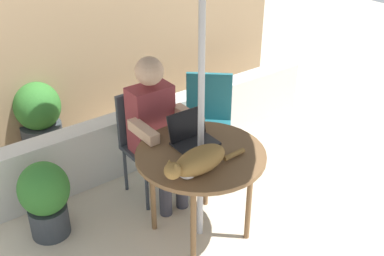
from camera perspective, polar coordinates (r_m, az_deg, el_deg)
ground_plane at (r=3.71m, az=0.94°, el=-12.40°), size 14.00×14.00×0.00m
fence_back at (r=4.66m, az=-13.17°, el=8.70°), size 4.71×0.08×1.77m
planter_wall_low at (r=4.31m, az=-8.01°, el=-1.68°), size 4.24×0.20×0.54m
patio_table at (r=3.32m, az=1.04°, el=-3.99°), size 0.91×0.91×0.72m
chair_occupied at (r=3.90m, az=-5.51°, el=-0.88°), size 0.40×0.40×0.89m
chair_empty at (r=4.17m, az=1.95°, el=1.41°), size 0.56×0.56×0.89m
person_seated at (r=3.70m, az=-4.35°, el=0.41°), size 0.48×0.48×1.23m
laptop at (r=3.37m, az=-0.14°, el=-0.70°), size 0.30×0.26×0.21m
cat at (r=3.03m, az=0.66°, el=-4.07°), size 0.65×0.22×0.17m
potted_plant_near_fence at (r=4.61m, az=-17.80°, el=1.03°), size 0.42×0.42×0.75m
potted_plant_by_chair at (r=3.66m, az=-17.18°, el=-7.94°), size 0.37×0.37×0.62m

